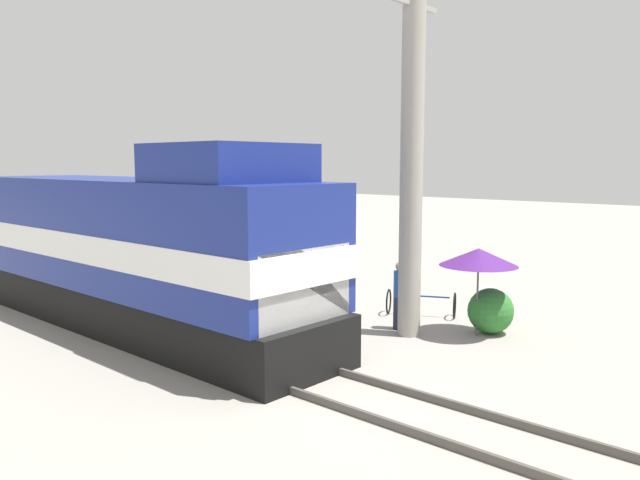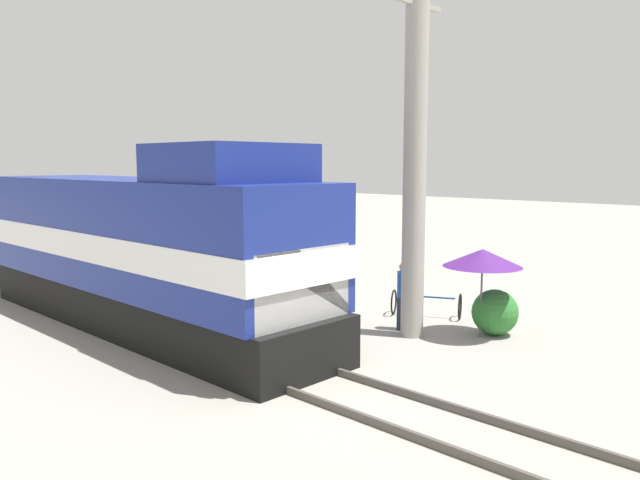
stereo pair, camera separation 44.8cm
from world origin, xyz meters
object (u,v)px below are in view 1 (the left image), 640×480
object	(u,v)px
billboard_sign	(315,216)
vendor_umbrella	(479,257)
locomotive	(142,250)
bicycle	(421,303)
person_bystander	(400,292)
utility_pole	(412,151)

from	to	relation	value
billboard_sign	vendor_umbrella	bearing A→B (deg)	-105.70
locomotive	vendor_umbrella	bearing A→B (deg)	-51.76
locomotive	bicycle	world-z (taller)	locomotive
vendor_umbrella	billboard_sign	bearing A→B (deg)	74.30
locomotive	person_bystander	xyz separation A→B (m)	(4.52, -4.94, -1.12)
locomotive	bicycle	bearing A→B (deg)	-36.94
utility_pole	vendor_umbrella	bearing A→B (deg)	-49.86
person_bystander	locomotive	bearing A→B (deg)	132.48
vendor_umbrella	billboard_sign	xyz separation A→B (m)	(2.11, 7.49, 0.48)
billboard_sign	bicycle	size ratio (longest dim) A/B	1.63
utility_pole	vendor_umbrella	size ratio (longest dim) A/B	4.13
utility_pole	billboard_sign	size ratio (longest dim) A/B	2.77
person_bystander	bicycle	world-z (taller)	person_bystander
locomotive	bicycle	xyz separation A→B (m)	(6.10, -4.59, -1.73)
billboard_sign	person_bystander	distance (m)	6.56
person_bystander	utility_pole	bearing A→B (deg)	-121.90
utility_pole	person_bystander	xyz separation A→B (m)	(0.31, 0.50, -3.65)
utility_pole	billboard_sign	distance (m)	7.29
locomotive	person_bystander	bearing A→B (deg)	-47.52
utility_pole	person_bystander	world-z (taller)	utility_pole
utility_pole	bicycle	world-z (taller)	utility_pole
person_bystander	bicycle	xyz separation A→B (m)	(1.58, 0.35, -0.61)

